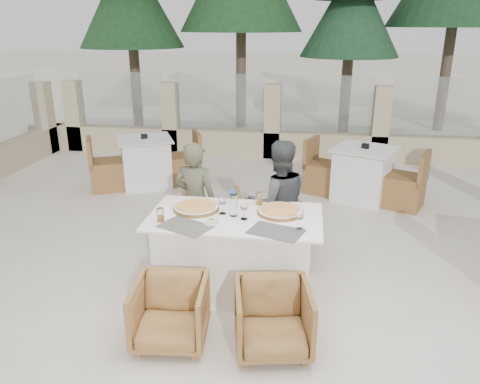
# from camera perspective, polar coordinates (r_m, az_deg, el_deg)

# --- Properties ---
(ground) EXTENTS (80.00, 80.00, 0.00)m
(ground) POSITION_cam_1_polar(r_m,az_deg,el_deg) (4.77, -1.10, -11.09)
(ground) COLOR beige
(ground) RESTS_ON ground
(sand_patch) EXTENTS (30.00, 16.00, 0.01)m
(sand_patch) POSITION_cam_1_polar(r_m,az_deg,el_deg) (18.21, 6.35, 11.97)
(sand_patch) COLOR beige
(sand_patch) RESTS_ON ground
(perimeter_wall_far) EXTENTS (10.00, 0.34, 1.60)m
(perimeter_wall_far) POSITION_cam_1_polar(r_m,az_deg,el_deg) (9.01, 3.97, 9.22)
(perimeter_wall_far) COLOR tan
(perimeter_wall_far) RESTS_ON ground
(pine_far_left) EXTENTS (2.42, 2.42, 5.50)m
(pine_far_left) POSITION_cam_1_polar(r_m,az_deg,el_deg) (11.81, -13.21, 20.79)
(pine_far_left) COLOR #1B3F1E
(pine_far_left) RESTS_ON ground
(pine_centre) EXTENTS (2.20, 2.20, 5.00)m
(pine_centre) POSITION_cam_1_polar(r_m,az_deg,el_deg) (11.26, 13.37, 19.57)
(pine_centre) COLOR #1D4426
(pine_centre) RESTS_ON ground
(dining_table) EXTENTS (1.60, 0.90, 0.77)m
(dining_table) POSITION_cam_1_polar(r_m,az_deg,el_deg) (4.50, -0.57, -7.47)
(dining_table) COLOR white
(dining_table) RESTS_ON ground
(placemat_near_left) EXTENTS (0.53, 0.46, 0.00)m
(placemat_near_left) POSITION_cam_1_polar(r_m,az_deg,el_deg) (4.14, -6.67, -4.18)
(placemat_near_left) COLOR #5F5A51
(placemat_near_left) RESTS_ON dining_table
(placemat_near_right) EXTENTS (0.52, 0.43, 0.00)m
(placemat_near_right) POSITION_cam_1_polar(r_m,az_deg,el_deg) (4.03, 4.40, -4.84)
(placemat_near_right) COLOR #57514A
(placemat_near_right) RESTS_ON dining_table
(pizza_left) EXTENTS (0.45, 0.45, 0.06)m
(pizza_left) POSITION_cam_1_polar(r_m,az_deg,el_deg) (4.49, -5.35, -1.82)
(pizza_left) COLOR #D2641C
(pizza_left) RESTS_ON dining_table
(pizza_right) EXTENTS (0.55, 0.55, 0.06)m
(pizza_right) POSITION_cam_1_polar(r_m,az_deg,el_deg) (4.41, 4.92, -2.25)
(pizza_right) COLOR #CC5F1B
(pizza_right) RESTS_ON dining_table
(water_bottle) EXTENTS (0.09, 0.09, 0.25)m
(water_bottle) POSITION_cam_1_polar(r_m,az_deg,el_deg) (4.30, -0.77, -1.38)
(water_bottle) COLOR #BCE2F7
(water_bottle) RESTS_ON dining_table
(wine_glass_centre) EXTENTS (0.09, 0.09, 0.18)m
(wine_glass_centre) POSITION_cam_1_polar(r_m,az_deg,el_deg) (4.36, -2.16, -1.55)
(wine_glass_centre) COLOR silver
(wine_glass_centre) RESTS_ON dining_table
(wine_glass_near) EXTENTS (0.09, 0.09, 0.18)m
(wine_glass_near) POSITION_cam_1_polar(r_m,az_deg,el_deg) (4.23, 0.50, -2.20)
(wine_glass_near) COLOR white
(wine_glass_near) RESTS_ON dining_table
(wine_glass_corner) EXTENTS (0.09, 0.09, 0.18)m
(wine_glass_corner) POSITION_cam_1_polar(r_m,az_deg,el_deg) (4.06, 7.32, -3.34)
(wine_glass_corner) COLOR white
(wine_glass_corner) RESTS_ON dining_table
(beer_glass_left) EXTENTS (0.08, 0.08, 0.13)m
(beer_glass_left) POSITION_cam_1_polar(r_m,az_deg,el_deg) (4.26, -9.69, -2.76)
(beer_glass_left) COLOR orange
(beer_glass_left) RESTS_ON dining_table
(beer_glass_right) EXTENTS (0.09, 0.09, 0.13)m
(beer_glass_right) POSITION_cam_1_polar(r_m,az_deg,el_deg) (4.59, 2.33, -0.78)
(beer_glass_right) COLOR orange
(beer_glass_right) RESTS_ON dining_table
(olive_dish) EXTENTS (0.13, 0.13, 0.04)m
(olive_dish) POSITION_cam_1_polar(r_m,az_deg,el_deg) (4.18, -3.46, -3.54)
(olive_dish) COLOR silver
(olive_dish) RESTS_ON dining_table
(armchair_far_left) EXTENTS (0.82, 0.83, 0.63)m
(armchair_far_left) POSITION_cam_1_polar(r_m,az_deg,el_deg) (5.45, -3.44, -3.24)
(armchair_far_left) COLOR olive
(armchair_far_left) RESTS_ON ground
(armchair_far_right) EXTENTS (0.80, 0.81, 0.57)m
(armchair_far_right) POSITION_cam_1_polar(r_m,az_deg,el_deg) (5.35, 4.50, -4.12)
(armchair_far_right) COLOR #9C6138
(armchair_far_right) RESTS_ON ground
(armchair_near_left) EXTENTS (0.62, 0.64, 0.54)m
(armchair_near_left) POSITION_cam_1_polar(r_m,az_deg,el_deg) (3.91, -8.48, -14.30)
(armchair_near_left) COLOR olive
(armchair_near_left) RESTS_ON ground
(armchair_near_right) EXTENTS (0.68, 0.70, 0.55)m
(armchair_near_right) POSITION_cam_1_polar(r_m,az_deg,el_deg) (3.80, 4.02, -15.15)
(armchair_near_right) COLOR olive
(armchair_near_right) RESTS_ON ground
(diner_left) EXTENTS (0.52, 0.39, 1.31)m
(diner_left) POSITION_cam_1_polar(r_m,az_deg,el_deg) (5.03, -5.45, -1.18)
(diner_left) COLOR #4D4E38
(diner_left) RESTS_ON ground
(diner_right) EXTENTS (0.78, 0.69, 1.36)m
(diner_right) POSITION_cam_1_polar(r_m,az_deg,el_deg) (4.89, 4.70, -1.46)
(diner_right) COLOR #3D4043
(diner_right) RESTS_ON ground
(bg_table_a) EXTENTS (1.83, 1.43, 0.77)m
(bg_table_a) POSITION_cam_1_polar(r_m,az_deg,el_deg) (7.56, -11.39, 3.58)
(bg_table_a) COLOR silver
(bg_table_a) RESTS_ON ground
(bg_table_b) EXTENTS (1.83, 1.40, 0.77)m
(bg_table_b) POSITION_cam_1_polar(r_m,az_deg,el_deg) (7.06, 14.75, 2.14)
(bg_table_b) COLOR silver
(bg_table_b) RESTS_ON ground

